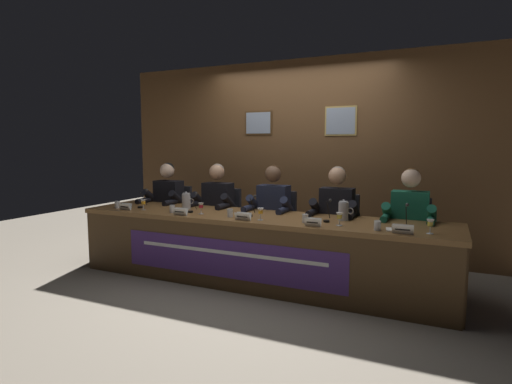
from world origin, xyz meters
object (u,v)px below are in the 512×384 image
microphone_far_right (406,220)px  water_pitcher_left_side (186,201)px  chair_center (277,230)px  juice_glass_left (201,206)px  nameplate_right (313,222)px  water_cup_far_left (117,205)px  chair_far_left (175,221)px  panelist_center (271,210)px  water_cup_left (172,209)px  chair_left (223,225)px  chair_right (339,236)px  juice_glass_far_left (143,202)px  water_cup_far_right (377,226)px  juice_glass_far_right (430,224)px  microphone_right (328,214)px  panelist_right (335,214)px  panelist_far_right (409,220)px  nameplate_far_left (125,207)px  juice_glass_right (339,217)px  nameplate_far_right (403,229)px  water_cup_right (305,219)px  panelist_left (215,206)px  water_cup_center (230,213)px  nameplate_center (243,216)px  microphone_center (252,209)px  nameplate_left (180,212)px  document_stack_far_right (399,230)px  conference_table (251,237)px  chair_far_right (409,242)px  juice_glass_center (261,212)px  microphone_far_left (142,201)px  panelist_far_left (165,202)px

microphone_far_right → water_pitcher_left_side: size_ratio=1.03×
chair_center → juice_glass_left: bearing=-126.0°
nameplate_right → water_cup_far_left: bearing=177.7°
chair_far_left → panelist_center: size_ratio=0.74×
water_cup_left → panelist_center: size_ratio=0.07×
chair_left → chair_right: (1.51, 0.00, 0.00)m
juice_glass_far_left → water_cup_far_right: juice_glass_far_left is taller
juice_glass_far_left → juice_glass_far_right: bearing=-0.3°
juice_glass_left → microphone_right: size_ratio=0.57×
chair_center → panelist_center: 0.34m
panelist_right → panelist_far_right: same height
nameplate_far_left → juice_glass_left: (0.94, 0.13, 0.05)m
nameplate_far_left → juice_glass_right: juice_glass_right is taller
water_pitcher_left_side → juice_glass_far_right: bearing=-5.7°
panelist_far_right → nameplate_far_right: 0.74m
water_cup_right → microphone_right: (0.18, 0.16, 0.04)m
panelist_left → water_cup_center: size_ratio=14.60×
nameplate_center → microphone_center: microphone_center is taller
panelist_center → panelist_far_right: 1.51m
nameplate_left → panelist_center: panelist_center is taller
microphone_right → water_cup_far_left: bearing=-175.4°
juice_glass_far_left → water_cup_left: 0.43m
panelist_left → panelist_center: bearing=0.0°
chair_left → water_cup_right: 1.62m
microphone_right → document_stack_far_right: microphone_right is taller
chair_far_left → chair_right: 2.26m
panelist_center → water_cup_far_right: 1.46m
chair_center → panelist_far_right: panelist_far_right is taller
microphone_right → conference_table: bearing=-174.0°
chair_far_left → chair_right: size_ratio=1.00×
chair_far_right → document_stack_far_right: chair_far_right is taller
water_cup_far_left → chair_center: bearing=26.5°
chair_left → nameplate_center: (0.76, -0.94, 0.32)m
chair_far_left → juice_glass_center: 1.91m
microphone_far_left → chair_far_left: bearing=93.1°
juice_glass_center → nameplate_center: bearing=-151.1°
nameplate_far_left → water_cup_right: water_cup_right is taller
panelist_far_left → chair_right: panelist_far_left is taller
juice_glass_far_left → water_pitcher_left_side: (0.42, 0.25, 0.01)m
nameplate_far_right → water_cup_center: bearing=176.0°
water_cup_center → nameplate_right: water_cup_center is taller
document_stack_far_right → juice_glass_right: bearing=179.3°
nameplate_left → water_pitcher_left_side: 0.42m
nameplate_center → panelist_far_right: size_ratio=0.13×
panelist_center → nameplate_center: size_ratio=7.46×
nameplate_left → chair_far_right: (2.24, 0.95, -0.32)m
water_cup_far_left → document_stack_far_right: size_ratio=0.37×
chair_right → nameplate_right: 1.00m
juice_glass_left → panelist_right: panelist_right is taller
microphone_center → water_cup_right: microphone_center is taller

